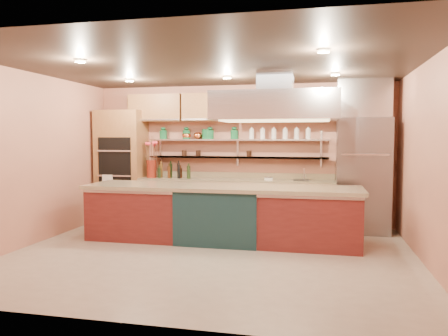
% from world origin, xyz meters
% --- Properties ---
extents(floor, '(6.00, 5.00, 0.02)m').
position_xyz_m(floor, '(0.00, 0.00, -0.01)').
color(floor, tan).
rests_on(floor, ground).
extents(ceiling, '(6.00, 5.00, 0.02)m').
position_xyz_m(ceiling, '(0.00, 0.00, 2.80)').
color(ceiling, black).
rests_on(ceiling, wall_back).
extents(wall_back, '(6.00, 0.04, 2.80)m').
position_xyz_m(wall_back, '(0.00, 2.50, 1.40)').
color(wall_back, '#AF6C52').
rests_on(wall_back, floor).
extents(wall_front, '(6.00, 0.04, 2.80)m').
position_xyz_m(wall_front, '(0.00, -2.50, 1.40)').
color(wall_front, '#AF6C52').
rests_on(wall_front, floor).
extents(wall_left, '(0.04, 5.00, 2.80)m').
position_xyz_m(wall_left, '(-3.00, 0.00, 1.40)').
color(wall_left, '#AF6C52').
rests_on(wall_left, floor).
extents(wall_right, '(0.04, 5.00, 2.80)m').
position_xyz_m(wall_right, '(3.00, 0.00, 1.40)').
color(wall_right, '#AF6C52').
rests_on(wall_right, floor).
extents(oven_stack, '(0.95, 0.64, 2.30)m').
position_xyz_m(oven_stack, '(-2.45, 2.18, 1.15)').
color(oven_stack, '#946036').
rests_on(oven_stack, floor).
extents(refrigerator, '(0.95, 0.72, 2.10)m').
position_xyz_m(refrigerator, '(2.35, 2.14, 1.05)').
color(refrigerator, gray).
rests_on(refrigerator, floor).
extents(back_counter, '(3.84, 0.64, 0.93)m').
position_xyz_m(back_counter, '(-0.05, 2.20, 0.47)').
color(back_counter, tan).
rests_on(back_counter, floor).
extents(wall_shelf_lower, '(3.60, 0.26, 0.03)m').
position_xyz_m(wall_shelf_lower, '(-0.05, 2.37, 1.35)').
color(wall_shelf_lower, silver).
rests_on(wall_shelf_lower, wall_back).
extents(wall_shelf_upper, '(3.60, 0.26, 0.03)m').
position_xyz_m(wall_shelf_upper, '(-0.05, 2.37, 1.70)').
color(wall_shelf_upper, silver).
rests_on(wall_shelf_upper, wall_back).
extents(upper_cabinets, '(4.60, 0.36, 0.55)m').
position_xyz_m(upper_cabinets, '(0.00, 2.32, 2.35)').
color(upper_cabinets, '#946036').
rests_on(upper_cabinets, wall_back).
extents(range_hood, '(2.00, 1.00, 0.45)m').
position_xyz_m(range_hood, '(0.87, 0.87, 2.25)').
color(range_hood, silver).
rests_on(range_hood, ceiling).
extents(ceiling_downlights, '(4.00, 2.80, 0.02)m').
position_xyz_m(ceiling_downlights, '(0.00, 0.20, 2.77)').
color(ceiling_downlights, '#FFE5A5').
rests_on(ceiling_downlights, ceiling).
extents(island, '(4.52, 1.00, 0.94)m').
position_xyz_m(island, '(-0.03, 0.87, 0.47)').
color(island, maroon).
rests_on(island, floor).
extents(flower_vase, '(0.20, 0.20, 0.36)m').
position_xyz_m(flower_vase, '(-1.78, 2.15, 1.11)').
color(flower_vase, maroon).
rests_on(flower_vase, back_counter).
extents(oil_bottle_cluster, '(0.77, 0.36, 0.24)m').
position_xyz_m(oil_bottle_cluster, '(-1.28, 2.15, 1.05)').
color(oil_bottle_cluster, black).
rests_on(oil_bottle_cluster, back_counter).
extents(kitchen_scale, '(0.16, 0.12, 0.09)m').
position_xyz_m(kitchen_scale, '(0.62, 2.15, 0.97)').
color(kitchen_scale, silver).
rests_on(kitchen_scale, back_counter).
extents(bar_faucet, '(0.04, 0.04, 0.22)m').
position_xyz_m(bar_faucet, '(1.29, 2.25, 1.04)').
color(bar_faucet, white).
rests_on(bar_faucet, back_counter).
extents(copper_kettle, '(0.23, 0.23, 0.14)m').
position_xyz_m(copper_kettle, '(-0.86, 2.37, 1.79)').
color(copper_kettle, '#D86332').
rests_on(copper_kettle, wall_shelf_upper).
extents(green_canister, '(0.19, 0.19, 0.20)m').
position_xyz_m(green_canister, '(-0.68, 2.37, 1.81)').
color(green_canister, '#104B26').
rests_on(green_canister, wall_shelf_upper).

